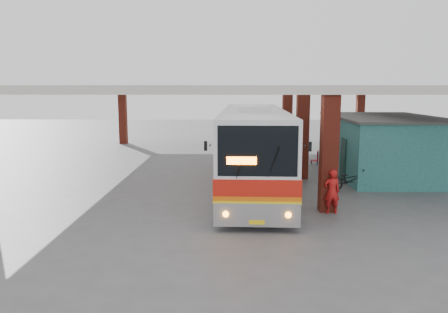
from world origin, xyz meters
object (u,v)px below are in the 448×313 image
at_px(pedestrian, 332,192).
at_px(red_chair, 316,158).
at_px(coach_bus, 253,147).
at_px(motorcycle, 350,180).

relative_size(pedestrian, red_chair, 1.95).
bearing_deg(coach_bus, red_chair, 58.31).
distance_m(coach_bus, red_chair, 7.64).
bearing_deg(red_chair, motorcycle, -71.74).
distance_m(coach_bus, motorcycle, 4.56).
xyz_separation_m(coach_bus, red_chair, (4.14, 6.24, -1.52)).
distance_m(coach_bus, pedestrian, 5.08).
relative_size(motorcycle, pedestrian, 1.20).
relative_size(coach_bus, red_chair, 15.84).
xyz_separation_m(coach_bus, pedestrian, (2.67, -4.18, -1.09)).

